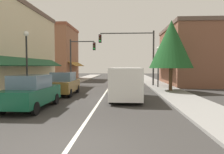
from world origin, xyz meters
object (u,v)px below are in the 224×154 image
object	(u,v)px
parked_car_second_left	(64,84)
parked_car_nearest_left	(31,92)
street_lamp_right_mid	(158,60)
traffic_signal_left_corner	(79,55)
street_lamp_left_near	(27,53)
tree_right_near	(171,44)
traffic_signal_mast_arm	(135,48)
van_in_lane	(126,82)

from	to	relation	value
parked_car_second_left	parked_car_nearest_left	bearing A→B (deg)	-93.50
street_lamp_right_mid	traffic_signal_left_corner	bearing A→B (deg)	160.31
traffic_signal_left_corner	street_lamp_left_near	bearing A→B (deg)	-97.94
parked_car_nearest_left	tree_right_near	bearing A→B (deg)	41.11
traffic_signal_mast_arm	van_in_lane	bearing A→B (deg)	-96.62
van_in_lane	traffic_signal_mast_arm	bearing A→B (deg)	84.76
van_in_lane	parked_car_nearest_left	bearing A→B (deg)	-144.47
van_in_lane	traffic_signal_mast_arm	size ratio (longest dim) A/B	0.85
traffic_signal_mast_arm	street_lamp_left_near	distance (m)	11.89
traffic_signal_mast_arm	street_lamp_right_mid	bearing A→B (deg)	-37.16
parked_car_nearest_left	street_lamp_right_mid	distance (m)	13.60
parked_car_second_left	traffic_signal_mast_arm	bearing A→B (deg)	49.19
parked_car_nearest_left	street_lamp_left_near	distance (m)	4.62
parked_car_nearest_left	traffic_signal_left_corner	distance (m)	14.01
street_lamp_left_near	van_in_lane	bearing A→B (deg)	-1.42
traffic_signal_mast_arm	traffic_signal_left_corner	distance (m)	6.68
parked_car_nearest_left	tree_right_near	xyz separation A→B (m)	(8.84, 7.52, 3.21)
parked_car_second_left	tree_right_near	size ratio (longest dim) A/B	0.68
street_lamp_right_mid	parked_car_nearest_left	bearing A→B (deg)	-128.05
street_lamp_right_mid	tree_right_near	distance (m)	3.35
parked_car_second_left	traffic_signal_left_corner	world-z (taller)	traffic_signal_left_corner
van_in_lane	street_lamp_right_mid	xyz separation A→B (m)	(3.34, 7.23, 1.73)
traffic_signal_mast_arm	parked_car_second_left	bearing A→B (deg)	-129.16
parked_car_second_left	traffic_signal_mast_arm	size ratio (longest dim) A/B	0.68
street_lamp_left_near	tree_right_near	xyz separation A→B (m)	(10.77, 3.99, 0.95)
van_in_lane	street_lamp_right_mid	bearing A→B (deg)	66.60
traffic_signal_mast_arm	traffic_signal_left_corner	bearing A→B (deg)	167.79
traffic_signal_mast_arm	street_lamp_left_near	bearing A→B (deg)	-131.98
tree_right_near	traffic_signal_left_corner	bearing A→B (deg)	146.36
street_lamp_right_mid	street_lamp_left_near	bearing A→B (deg)	-145.35
traffic_signal_mast_arm	street_lamp_right_mid	distance (m)	3.18
parked_car_nearest_left	parked_car_second_left	xyz separation A→B (m)	(0.17, 5.18, 0.00)
van_in_lane	traffic_signal_left_corner	xyz separation A→B (m)	(-5.46, 10.38, 2.43)
parked_car_second_left	tree_right_near	world-z (taller)	tree_right_near
van_in_lane	traffic_signal_left_corner	world-z (taller)	traffic_signal_left_corner
van_in_lane	street_lamp_left_near	world-z (taller)	street_lamp_left_near
van_in_lane	street_lamp_right_mid	size ratio (longest dim) A/B	1.25
parked_car_nearest_left	van_in_lane	size ratio (longest dim) A/B	0.79
parked_car_second_left	street_lamp_right_mid	distance (m)	9.96
traffic_signal_left_corner	tree_right_near	xyz separation A→B (m)	(9.35, -6.22, 0.51)
tree_right_near	parked_car_nearest_left	bearing A→B (deg)	-139.63
parked_car_nearest_left	street_lamp_right_mid	size ratio (longest dim) A/B	0.98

